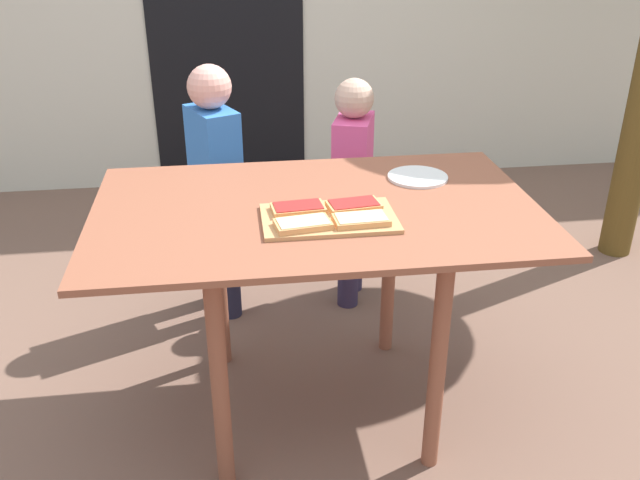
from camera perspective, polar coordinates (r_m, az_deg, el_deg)
The scene contains 11 objects.
ground_plane at distance 2.50m, azimuth -0.27°, elevation -13.51°, with size 16.00×16.00×0.00m, color brown.
house_door at distance 4.19m, azimuth -7.88°, elevation 17.72°, with size 0.90×0.02×2.00m, color black.
dining_table at distance 2.14m, azimuth -0.31°, elevation 0.19°, with size 1.36×0.85×0.77m.
cutting_board at distance 2.00m, azimuth 0.74°, elevation 1.80°, with size 0.39×0.24×0.01m, color tan.
pizza_slice_near_right at distance 1.96m, azimuth 3.43°, elevation 1.69°, with size 0.16×0.10×0.02m.
pizza_slice_far_left at distance 2.03m, azimuth -1.82°, elevation 2.64°, with size 0.16×0.10×0.02m.
pizza_slice_far_right at distance 2.05m, azimuth 2.82°, elevation 2.89°, with size 0.17×0.11×0.02m.
pizza_slice_near_left at distance 1.93m, azimuth -1.42°, elevation 1.34°, with size 0.17×0.11×0.02m.
plate_white_right at distance 2.34m, azimuth 8.09°, elevation 5.19°, with size 0.20×0.20×0.01m, color silver.
child_left at distance 2.80m, azimuth -8.63°, elevation 5.10°, with size 0.23×0.28×1.06m.
child_right at distance 2.88m, azimuth 2.70°, elevation 4.94°, with size 0.21×0.27×0.98m.
Camera 1 is at (-0.25, -1.91, 1.60)m, focal length 38.65 mm.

